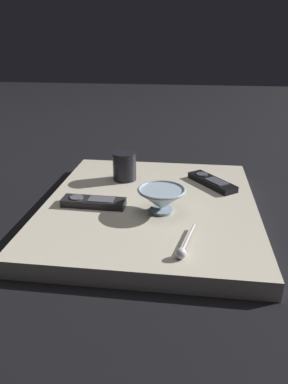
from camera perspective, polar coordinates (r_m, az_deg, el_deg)
The scene contains 7 objects.
ground_plane at distance 1.05m, azimuth 1.03°, elevation -3.64°, with size 6.00×6.00×0.00m, color black.
table at distance 1.04m, azimuth 1.04°, elevation -2.53°, with size 0.68×0.59×0.05m.
cereal_bowl at distance 0.96m, azimuth 2.77°, elevation -1.04°, with size 0.13×0.13×0.07m.
coffee_mug at distance 1.17m, azimuth -3.06°, elevation 4.04°, with size 0.07×0.07×0.09m.
teaspoon at distance 0.79m, azimuth 6.09°, elevation -8.89°, with size 0.14×0.04×0.02m.
tv_remote_near at distance 1.16m, azimuth 10.56°, elevation 1.57°, with size 0.17×0.15×0.02m.
tv_remote_far at distance 1.01m, azimuth -7.91°, elevation -1.57°, with size 0.06×0.18×0.02m.
Camera 1 is at (-0.93, -0.10, 0.48)m, focal length 34.11 mm.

